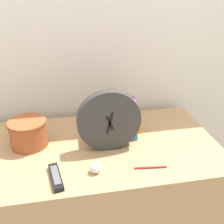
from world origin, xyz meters
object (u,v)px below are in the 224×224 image
Objects in this scene: book_stack at (115,120)px; basket at (28,132)px; desk_clock at (109,121)px; pen at (151,167)px; tv_remote at (56,177)px; crumpled_paper_ball at (95,168)px.

book_stack reaches higher than basket.
pen is at bearing -51.17° from desk_clock.
tv_remote is (-0.25, -0.17, -0.13)m from desk_clock.
pen is (0.23, -0.02, -0.02)m from crumpled_paper_ball.
tv_remote is at bearing 179.29° from pen.
tv_remote is 0.16m from crumpled_paper_ball.
desk_clock is 1.77× the size of tv_remote.
basket is at bearing 164.96° from desk_clock.
tv_remote is 1.19× the size of pen.
crumpled_paper_ball reaches higher than pen.
desk_clock reaches higher than crumpled_paper_ball.
crumpled_paper_ball is at bearing -42.86° from basket.
desk_clock is 0.33m from tv_remote.
book_stack is 1.53× the size of tv_remote.
book_stack reaches higher than tv_remote.
crumpled_paper_ball is (-0.13, -0.27, -0.07)m from book_stack.
crumpled_paper_ball is at bearing 175.93° from pen.
basket is at bearing 114.17° from tv_remote.
desk_clock is 0.13m from book_stack.
book_stack is at bearing 1.31° from basket.
desk_clock is 2.10× the size of pen.
basket reaches higher than pen.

